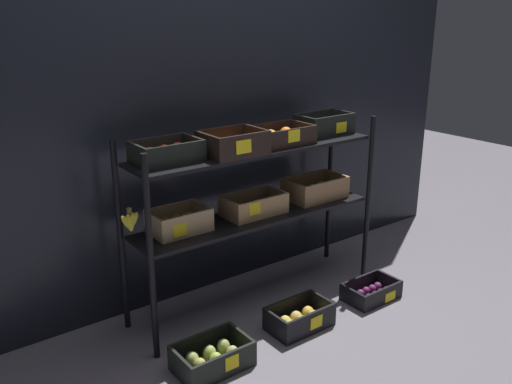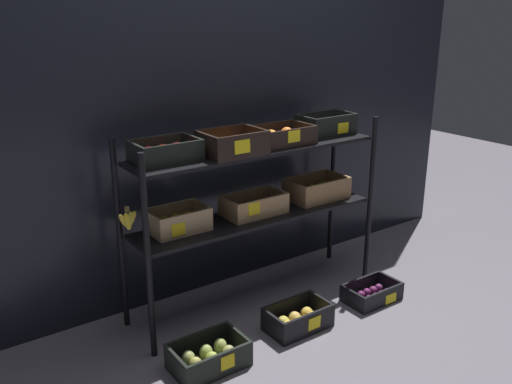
% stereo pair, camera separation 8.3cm
% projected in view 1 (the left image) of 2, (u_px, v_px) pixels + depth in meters
% --- Properties ---
extents(ground_plane, '(10.00, 10.00, 0.00)m').
position_uv_depth(ground_plane, '(256.00, 298.00, 3.36)').
color(ground_plane, slate).
extents(storefront_wall, '(3.93, 0.12, 2.22)m').
position_uv_depth(storefront_wall, '(219.00, 110.00, 3.30)').
color(storefront_wall, black).
rests_on(storefront_wall, ground_plane).
extents(display_rack, '(1.64, 0.39, 1.08)m').
position_uv_depth(display_rack, '(255.00, 179.00, 3.13)').
color(display_rack, black).
rests_on(display_rack, ground_plane).
extents(crate_ground_pear, '(0.37, 0.24, 0.14)m').
position_uv_depth(crate_ground_pear, '(213.00, 358.00, 2.69)').
color(crate_ground_pear, black).
rests_on(crate_ground_pear, ground_plane).
extents(crate_ground_apple_gold, '(0.36, 0.22, 0.14)m').
position_uv_depth(crate_ground_apple_gold, '(299.00, 319.00, 3.04)').
color(crate_ground_apple_gold, black).
rests_on(crate_ground_apple_gold, ground_plane).
extents(crate_ground_plum, '(0.34, 0.21, 0.11)m').
position_uv_depth(crate_ground_plum, '(371.00, 292.00, 3.35)').
color(crate_ground_plum, black).
rests_on(crate_ground_plum, ground_plane).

